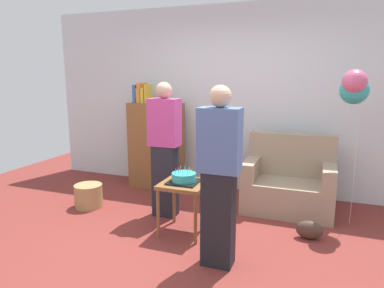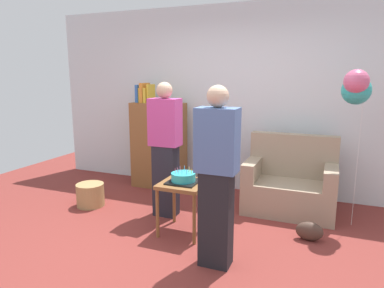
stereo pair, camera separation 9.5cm
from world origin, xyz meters
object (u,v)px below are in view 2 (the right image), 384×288
at_px(person_blowing_candles, 165,149).
at_px(wicker_basket, 90,195).
at_px(balloon_bunch, 356,87).
at_px(couch, 290,185).
at_px(handbag, 309,231).
at_px(bookshelf, 158,144).
at_px(side_table, 183,190).
at_px(person_holding_cake, 217,177).
at_px(birthday_cake, 183,178).

height_order(person_blowing_candles, wicker_basket, person_blowing_candles).
xyz_separation_m(person_blowing_candles, balloon_bunch, (2.05, 0.53, 0.75)).
height_order(couch, balloon_bunch, balloon_bunch).
bearing_deg(handbag, wicker_basket, -178.90).
relative_size(bookshelf, side_table, 2.77).
relative_size(person_holding_cake, handbag, 5.82).
relative_size(bookshelf, wicker_basket, 4.42).
distance_m(bookshelf, side_table, 1.69).
relative_size(birthday_cake, balloon_bunch, 0.18).
distance_m(birthday_cake, wicker_basket, 1.56).
height_order(couch, birthday_cake, couch).
xyz_separation_m(side_table, person_holding_cake, (0.53, -0.49, 0.34)).
bearing_deg(side_table, handbag, 13.85).
relative_size(person_blowing_candles, handbag, 5.82).
bearing_deg(birthday_cake, wicker_basket, 169.61).
distance_m(handbag, balloon_bunch, 1.63).
relative_size(person_blowing_candles, wicker_basket, 4.53).
bearing_deg(handbag, side_table, -166.15).
bearing_deg(person_blowing_candles, wicker_basket, 171.50).
distance_m(side_table, person_blowing_candles, 0.65).
relative_size(birthday_cake, wicker_basket, 0.89).
xyz_separation_m(side_table, balloon_bunch, (1.65, 0.90, 1.09)).
bearing_deg(person_holding_cake, couch, -101.03).
height_order(side_table, wicker_basket, side_table).
bearing_deg(bookshelf, person_blowing_candles, -58.19).
height_order(wicker_basket, handbag, wicker_basket).
height_order(side_table, birthday_cake, birthday_cake).
bearing_deg(side_table, person_blowing_candles, 136.48).
relative_size(person_holding_cake, balloon_bunch, 0.92).
distance_m(birthday_cake, handbag, 1.44).
relative_size(wicker_basket, balloon_bunch, 0.20).
bearing_deg(side_table, person_holding_cake, -42.68).
height_order(side_table, person_holding_cake, person_holding_cake).
height_order(birthday_cake, person_blowing_candles, person_blowing_candles).
relative_size(couch, side_table, 1.91).
relative_size(couch, birthday_cake, 3.44).
bearing_deg(couch, balloon_bunch, -16.07).
xyz_separation_m(bookshelf, handbag, (2.30, -1.02, -0.57)).
relative_size(couch, handbag, 3.93).
relative_size(wicker_basket, handbag, 1.29).
distance_m(person_holding_cake, handbag, 1.34).
distance_m(couch, person_holding_cake, 1.72).
xyz_separation_m(couch, person_holding_cake, (-0.47, -1.58, 0.49)).
xyz_separation_m(birthday_cake, wicker_basket, (-1.46, 0.27, -0.47)).
bearing_deg(couch, bookshelf, 172.68).
relative_size(couch, bookshelf, 0.69).
height_order(birthday_cake, wicker_basket, birthday_cake).
relative_size(person_holding_cake, wicker_basket, 4.53).
relative_size(couch, person_holding_cake, 0.67).
xyz_separation_m(couch, handbag, (0.30, -0.77, -0.24)).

